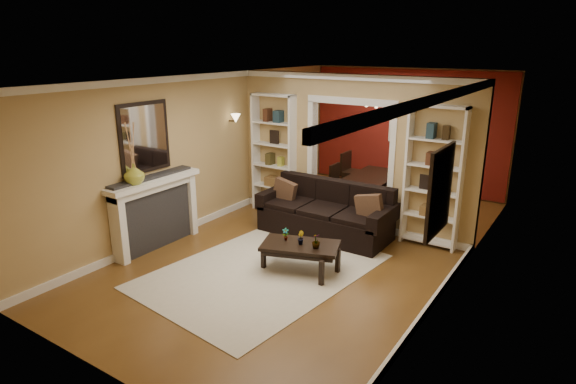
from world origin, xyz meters
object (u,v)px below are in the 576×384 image
Objects in this scene: bookshelf_left at (274,154)px; fireplace at (157,213)px; sofa at (325,210)px; coffee_table at (300,257)px; bookshelf_right at (434,178)px; dining_table at (373,189)px.

bookshelf_left is 1.35× the size of fireplace.
bookshelf_left is 2.65m from fireplace.
sofa is 2.10× the size of coffee_table.
bookshelf_left is 3.10m from bookshelf_right.
fireplace reaches higher than coffee_table.
fireplace is at bearing 173.40° from coffee_table.
fireplace is (-0.54, -2.53, -0.57)m from bookshelf_left.
sofa reaches higher than coffee_table.
sofa is at bearing -21.59° from bookshelf_left.
bookshelf_left is (-1.84, 1.99, 0.94)m from coffee_table.
bookshelf_right is at bearing 0.00° from bookshelf_left.
sofa is 2.20m from dining_table.
bookshelf_left is at bearing 158.41° from sofa.
bookshelf_left is 1.44× the size of dining_table.
sofa is at bearing 44.19° from fireplace.
bookshelf_right is (1.26, 1.99, 0.94)m from coffee_table.
bookshelf_right is 4.47m from fireplace.
bookshelf_left is 2.30m from dining_table.
sofa reaches higher than dining_table.
bookshelf_right is at bearing 19.54° from sofa.
sofa is 1.48m from coffee_table.
fireplace is (-3.64, -2.53, -0.57)m from bookshelf_right.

